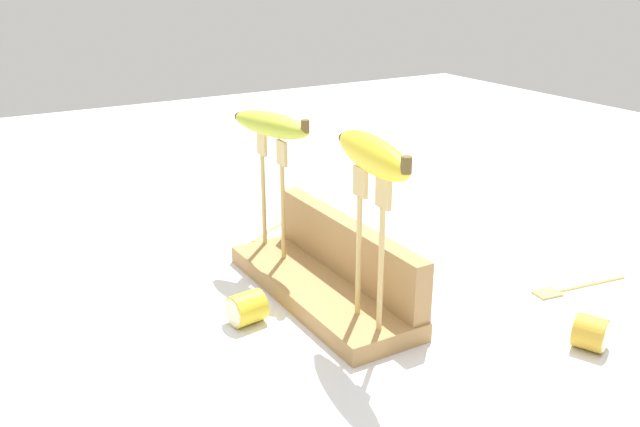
% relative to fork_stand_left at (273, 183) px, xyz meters
% --- Properties ---
extents(ground_plane, '(3.00, 3.00, 0.00)m').
position_rel_fork_stand_left_xyz_m(ground_plane, '(0.13, 0.01, -0.13)').
color(ground_plane, silver).
extents(wooden_board, '(0.35, 0.12, 0.03)m').
position_rel_fork_stand_left_xyz_m(wooden_board, '(0.13, 0.01, -0.12)').
color(wooden_board, '#A87F4C').
rests_on(wooden_board, ground).
extents(board_backstop, '(0.34, 0.03, 0.08)m').
position_rel_fork_stand_left_xyz_m(board_backstop, '(0.13, 0.05, -0.07)').
color(board_backstop, '#A87F4C').
rests_on(board_backstop, wooden_board).
extents(fork_stand_left, '(0.09, 0.01, 0.18)m').
position_rel_fork_stand_left_xyz_m(fork_stand_left, '(0.00, 0.00, 0.00)').
color(fork_stand_left, tan).
rests_on(fork_stand_left, wooden_board).
extents(fork_stand_right, '(0.07, 0.01, 0.19)m').
position_rel_fork_stand_left_xyz_m(fork_stand_right, '(0.26, 0.00, 0.01)').
color(fork_stand_right, tan).
rests_on(fork_stand_right, wooden_board).
extents(banana_raised_left, '(0.16, 0.08, 0.04)m').
position_rel_fork_stand_left_xyz_m(banana_raised_left, '(-0.00, -0.00, 0.09)').
color(banana_raised_left, '#B2C138').
rests_on(banana_raised_left, fork_stand_left).
extents(banana_raised_right, '(0.17, 0.06, 0.04)m').
position_rel_fork_stand_left_xyz_m(banana_raised_right, '(0.26, 0.00, 0.11)').
color(banana_raised_right, yellow).
rests_on(banana_raised_right, fork_stand_right).
extents(fork_fallen_near, '(0.11, 0.16, 0.01)m').
position_rel_fork_stand_left_xyz_m(fork_fallen_near, '(-0.16, 0.11, -0.13)').
color(fork_fallen_near, tan).
rests_on(fork_fallen_near, ground).
extents(fork_fallen_far, '(0.04, 0.16, 0.01)m').
position_rel_fork_stand_left_xyz_m(fork_fallen_far, '(0.29, 0.33, -0.13)').
color(fork_fallen_far, tan).
rests_on(fork_fallen_far, ground).
extents(banana_chunk_near, '(0.05, 0.05, 0.04)m').
position_rel_fork_stand_left_xyz_m(banana_chunk_near, '(0.41, 0.22, -0.11)').
color(banana_chunk_near, gold).
rests_on(banana_chunk_near, ground).
extents(banana_chunk_far, '(0.05, 0.05, 0.04)m').
position_rel_fork_stand_left_xyz_m(banana_chunk_far, '(0.14, -0.11, -0.11)').
color(banana_chunk_far, yellow).
rests_on(banana_chunk_far, ground).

